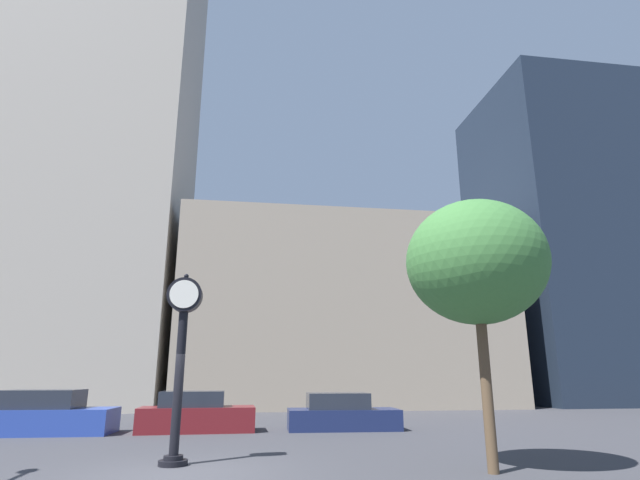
% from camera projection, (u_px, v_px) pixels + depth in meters
% --- Properties ---
extents(ground_plane, '(200.00, 200.00, 0.00)m').
position_uv_depth(ground_plane, '(179.00, 474.00, 10.50)').
color(ground_plane, '#38383D').
extents(building_tall_tower, '(11.86, 12.00, 38.43)m').
position_uv_depth(building_tall_tower, '(107.00, 136.00, 37.13)').
color(building_tall_tower, '#ADA393').
rests_on(building_tall_tower, ground_plane).
extents(building_storefront_row, '(21.88, 12.00, 12.47)m').
position_uv_depth(building_storefront_row, '(340.00, 315.00, 36.17)').
color(building_storefront_row, gray).
rests_on(building_storefront_row, ground_plane).
extents(building_glass_modern, '(12.07, 12.00, 25.14)m').
position_uv_depth(building_glass_modern, '(567.00, 241.00, 40.49)').
color(building_glass_modern, '#1E2838').
rests_on(building_glass_modern, ground_plane).
extents(street_clock, '(0.85, 0.67, 4.48)m').
position_uv_depth(street_clock, '(182.00, 342.00, 12.17)').
color(street_clock, black).
rests_on(street_clock, ground_plane).
extents(car_blue, '(4.57, 2.07, 1.51)m').
position_uv_depth(car_blue, '(46.00, 415.00, 17.64)').
color(car_blue, '#28429E').
rests_on(car_blue, ground_plane).
extents(car_maroon, '(4.22, 1.82, 1.44)m').
position_uv_depth(car_maroon, '(196.00, 414.00, 18.41)').
color(car_maroon, maroon).
rests_on(car_maroon, ground_plane).
extents(car_navy, '(4.31, 2.06, 1.35)m').
position_uv_depth(car_navy, '(342.00, 414.00, 19.14)').
color(car_navy, '#19234C').
rests_on(car_navy, ground_plane).
extents(bare_tree, '(3.24, 3.24, 6.03)m').
position_uv_depth(bare_tree, '(476.00, 263.00, 11.69)').
color(bare_tree, brown).
rests_on(bare_tree, ground_plane).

